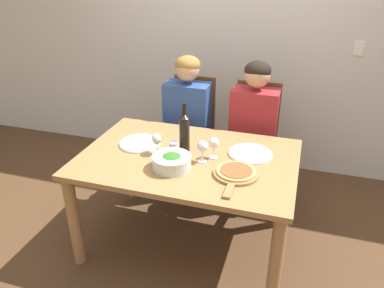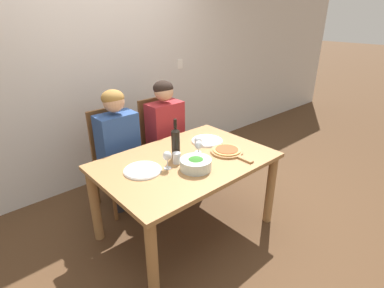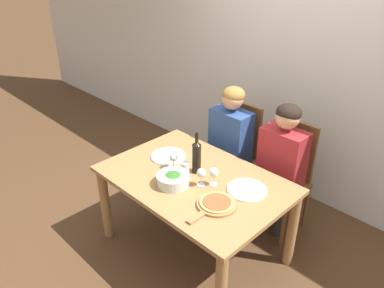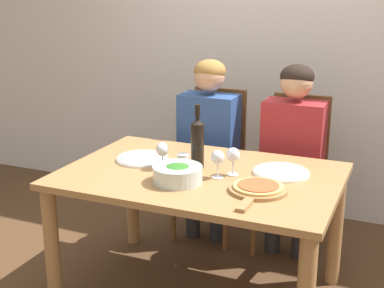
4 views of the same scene
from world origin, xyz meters
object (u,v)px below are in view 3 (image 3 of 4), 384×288
Objects in this scene: pizza_on_board at (216,204)px; wine_glass_centre at (201,174)px; wine_glass_right at (214,173)px; broccoli_bowl at (173,179)px; chair_right at (286,174)px; person_man at (281,158)px; person_woman at (229,137)px; dinner_plate_right at (247,190)px; dinner_plate_left at (168,156)px; water_tumbler at (185,168)px; wine_bottle at (197,156)px; chair_left at (236,152)px; wine_glass_left at (173,158)px.

pizza_on_board is 0.29m from wine_glass_centre.
wine_glass_right is (-0.19, 0.18, 0.09)m from pizza_on_board.
wine_glass_centre is at bearing 40.93° from broccoli_bowl.
person_man reaches higher than chair_right.
person_woman reaches higher than chair_right.
dinner_plate_right is at bearing -84.36° from chair_right.
dinner_plate_left is 3.21× the size of water_tumbler.
chair_right is 3.39× the size of dinner_plate_right.
dinner_plate_right is (0.45, 0.33, -0.04)m from broccoli_bowl.
chair_right reaches higher than broccoli_bowl.
broccoli_bowl is (-0.00, -0.25, -0.10)m from wine_bottle.
chair_left reaches higher than wine_glass_centre.
chair_left reaches higher than broccoli_bowl.
wine_glass_left and wine_glass_right have the same top height.
water_tumbler reaches higher than dinner_plate_left.
wine_bottle is at bearing 89.47° from broccoli_bowl.
wine_glass_left is (-0.57, 0.12, 0.09)m from pizza_on_board.
person_man is at bearing 73.68° from wine_glass_centre.
wine_glass_right is at bearing 43.88° from broccoli_bowl.
chair_left is 0.91m from wine_glass_left.
chair_right is at bearing 91.57° from pizza_on_board.
person_man reaches higher than water_tumbler.
chair_right is 6.74× the size of wine_glass_centre.
broccoli_bowl is at bearing -79.45° from chair_left.
person_woman reaches higher than broccoli_bowl.
dinner_plate_left is (-0.34, -0.00, -0.14)m from wine_bottle.
dinner_plate_right is at bearing -46.84° from chair_left.
wine_glass_right is at bearing -62.87° from chair_left.
chair_left is 2.39× the size of pizza_on_board.
wine_bottle is (-0.38, -0.76, 0.34)m from chair_right.
wine_glass_centre is at bearing -104.21° from chair_right.
chair_left is 0.57m from chair_right.
wine_glass_right reaches higher than water_tumbler.
person_woman is at bearing 138.61° from dinner_plate_right.
water_tumbler is at bearing -117.32° from chair_right.
chair_left is 0.24m from person_woman.
wine_bottle is 0.20m from wine_glass_centre.
wine_glass_left is 0.39m from wine_glass_right.
dinner_plate_left is (-0.15, -0.76, 0.21)m from chair_left.
chair_right reaches higher than wine_glass_centre.
chair_right reaches higher than water_tumbler.
broccoli_bowl is at bearing -143.63° from dinner_plate_right.
chair_left is 1.06m from broccoli_bowl.
wine_glass_centre reaches higher than dinner_plate_left.
chair_left reaches higher than wine_glass_right.
broccoli_bowl is 0.42m from dinner_plate_left.
dinner_plate_right is at bearing 17.31° from water_tumbler.
chair_left is 6.74× the size of wine_glass_right.
chair_left is at bearing 100.55° from broccoli_bowl.
pizza_on_board is at bearing -58.61° from chair_left.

